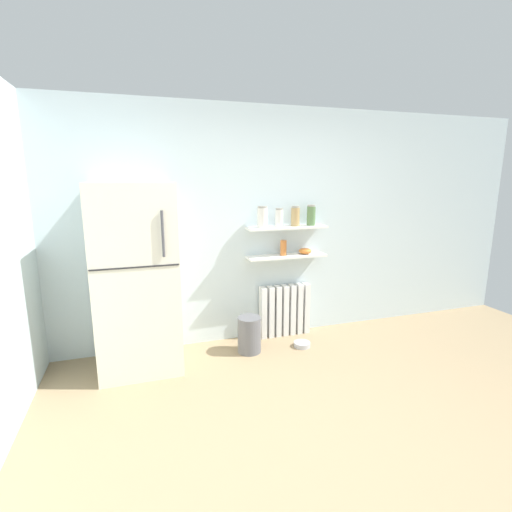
% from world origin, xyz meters
% --- Properties ---
extents(ground_plane, '(7.04, 7.04, 0.00)m').
position_xyz_m(ground_plane, '(0.00, 0.50, 0.00)').
color(ground_plane, '#9E8460').
extents(back_wall, '(7.04, 0.10, 2.60)m').
position_xyz_m(back_wall, '(0.00, 2.05, 1.30)').
color(back_wall, silver).
rests_on(back_wall, ground_plane).
extents(refrigerator, '(0.75, 0.72, 1.80)m').
position_xyz_m(refrigerator, '(-1.30, 1.66, 0.90)').
color(refrigerator, silver).
rests_on(refrigerator, ground_plane).
extents(radiator, '(0.60, 0.12, 0.61)m').
position_xyz_m(radiator, '(0.33, 1.92, 0.30)').
color(radiator, white).
rests_on(radiator, ground_plane).
extents(wall_shelf_lower, '(0.92, 0.22, 0.02)m').
position_xyz_m(wall_shelf_lower, '(0.33, 1.89, 0.96)').
color(wall_shelf_lower, white).
extents(wall_shelf_upper, '(0.92, 0.22, 0.02)m').
position_xyz_m(wall_shelf_upper, '(0.33, 1.89, 1.29)').
color(wall_shelf_upper, white).
extents(storage_jar_0, '(0.11, 0.11, 0.23)m').
position_xyz_m(storage_jar_0, '(0.04, 1.89, 1.41)').
color(storage_jar_0, silver).
rests_on(storage_jar_0, wall_shelf_upper).
extents(storage_jar_1, '(0.09, 0.09, 0.21)m').
position_xyz_m(storage_jar_1, '(0.23, 1.89, 1.40)').
color(storage_jar_1, silver).
rests_on(storage_jar_1, wall_shelf_upper).
extents(storage_jar_2, '(0.10, 0.10, 0.22)m').
position_xyz_m(storage_jar_2, '(0.43, 1.89, 1.41)').
color(storage_jar_2, tan).
rests_on(storage_jar_2, wall_shelf_upper).
extents(storage_jar_3, '(0.10, 0.10, 0.23)m').
position_xyz_m(storage_jar_3, '(0.62, 1.89, 1.42)').
color(storage_jar_3, '#5B7F4C').
rests_on(storage_jar_3, wall_shelf_upper).
extents(vase, '(0.07, 0.07, 0.17)m').
position_xyz_m(vase, '(0.29, 1.89, 1.06)').
color(vase, '#CC7033').
rests_on(vase, wall_shelf_lower).
extents(shelf_bowl, '(0.15, 0.15, 0.07)m').
position_xyz_m(shelf_bowl, '(0.56, 1.89, 1.01)').
color(shelf_bowl, orange).
rests_on(shelf_bowl, wall_shelf_lower).
extents(trash_bin, '(0.25, 0.25, 0.39)m').
position_xyz_m(trash_bin, '(-0.20, 1.62, 0.19)').
color(trash_bin, slate).
rests_on(trash_bin, ground_plane).
extents(pet_food_bowl, '(0.18, 0.18, 0.05)m').
position_xyz_m(pet_food_bowl, '(0.39, 1.55, 0.03)').
color(pet_food_bowl, '#B7B7BC').
rests_on(pet_food_bowl, ground_plane).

